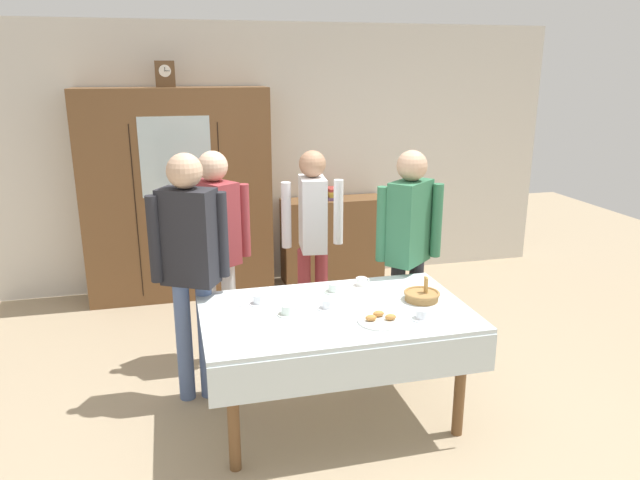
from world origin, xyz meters
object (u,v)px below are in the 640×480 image
Objects in this scene: mantel_clock at (165,74)px; spoon_far_left at (237,306)px; book_stack at (333,193)px; tea_cup_far_left at (259,300)px; wall_cabinet at (178,196)px; bookshelf_low at (333,240)px; person_behind_table_left at (313,227)px; tea_cup_far_right at (362,283)px; person_near_right_end at (216,237)px; tea_cup_near_right at (328,305)px; tea_cup_mid_left at (288,311)px; tea_cup_near_left at (422,315)px; bread_basket at (422,295)px; pastry_plate at (380,320)px; person_beside_shelf at (190,254)px; dining_table at (337,327)px; person_behind_table_right at (409,237)px; tea_cup_center at (334,288)px; spoon_front_edge at (256,327)px.

mantel_clock is 2.02× the size of spoon_far_left.
book_stack is at bearing 61.44° from spoon_far_left.
tea_cup_far_left is 1.09× the size of spoon_far_left.
wall_cabinet is at bearing 97.18° from spoon_far_left.
person_behind_table_left is (-0.55, -1.37, 0.53)m from bookshelf_low.
spoon_far_left is at bearing -118.56° from book_stack.
tea_cup_far_right is at bearing -60.58° from mantel_clock.
mantel_clock is 0.14× the size of person_near_right_end.
person_near_right_end reaches higher than tea_cup_near_right.
person_behind_table_left is (0.75, 1.03, 0.21)m from spoon_far_left.
tea_cup_far_right is (0.60, 0.36, -0.00)m from tea_cup_mid_left.
tea_cup_mid_left is 1.00× the size of tea_cup_near_right.
mantel_clock reaches higher than spoon_far_left.
bread_basket is (0.13, 0.29, 0.01)m from tea_cup_near_left.
book_stack is at bearing 64.13° from tea_cup_far_left.
person_beside_shelf is at bearing 145.91° from pastry_plate.
tea_cup_near_left is 0.66m from tea_cup_far_right.
tea_cup_mid_left reaches higher than dining_table.
wall_cabinet is 1.57m from person_near_right_end.
bookshelf_low is at bearing 75.10° from dining_table.
mantel_clock reaches higher than tea_cup_near_left.
bread_basket reaches higher than tea_cup_mid_left.
person_behind_table_right is at bearing 18.65° from tea_cup_far_left.
person_near_right_end is at bearing 131.57° from tea_cup_near_left.
wall_cabinet is 2.68m from tea_cup_near_right.
tea_cup_near_right is 0.47m from tea_cup_far_right.
tea_cup_center is at bearing -65.70° from mantel_clock.
bread_basket is 0.66m from person_behind_table_right.
bread_basket is 0.14× the size of person_beside_shelf.
person_behind_table_right reaches higher than dining_table.
dining_table is at bearing -31.10° from person_beside_shelf.
book_stack is at bearing 90.00° from bookshelf_low.
mantel_clock reaches higher than spoon_front_edge.
tea_cup_mid_left is 0.91m from bread_basket.
tea_cup_far_right is 0.91m from spoon_far_left.
wall_cabinet reaches higher than tea_cup_near_right.
person_behind_table_left reaches higher than tea_cup_far_right.
mantel_clock is 0.15× the size of person_behind_table_left.
mantel_clock is 1.08× the size of book_stack.
bread_basket is (1.05, -0.20, 0.01)m from tea_cup_far_left.
tea_cup_center reaches higher than dining_table.
person_behind_table_right is at bearing -88.73° from book_stack.
spoon_far_left is at bearing 156.15° from tea_cup_near_left.
tea_cup_near_right is 1.09× the size of spoon_front_edge.
book_stack is at bearing 79.64° from tea_cup_far_right.
tea_cup_near_left is at bearing -7.44° from spoon_front_edge.
tea_cup_near_right is 0.51m from spoon_front_edge.
person_behind_table_right reaches higher than person_behind_table_left.
tea_cup_mid_left is 0.08× the size of person_behind_table_right.
tea_cup_near_right is 1.01m from person_behind_table_right.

